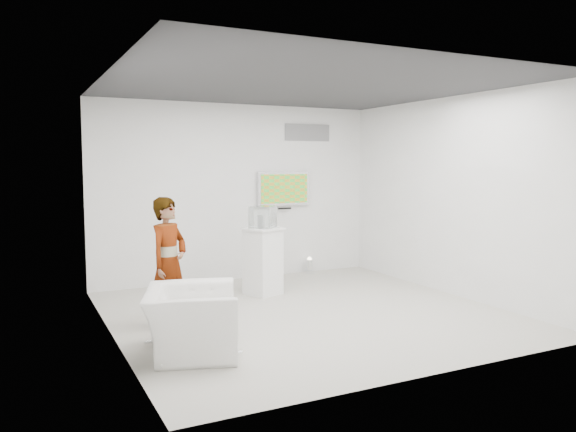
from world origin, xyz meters
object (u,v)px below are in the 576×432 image
object	(u,v)px
person	(169,263)
pedestal	(263,261)
floor_uplight	(309,266)
armchair	(191,321)
tv	(283,189)

from	to	relation	value
person	pedestal	world-z (taller)	person
floor_uplight	person	bearing A→B (deg)	-144.97
person	armchair	xyz separation A→B (m)	(-0.03, -1.03, -0.45)
pedestal	floor_uplight	distance (m)	1.83
tv	pedestal	xyz separation A→B (m)	(-0.94, -1.21, -1.04)
pedestal	armchair	bearing A→B (deg)	-129.64
armchair	tv	bearing A→B (deg)	-20.78
tv	person	bearing A→B (deg)	-139.13
armchair	pedestal	world-z (taller)	pedestal
pedestal	floor_uplight	bearing A→B (deg)	38.19
armchair	pedestal	size ratio (longest dim) A/B	1.04
tv	floor_uplight	size ratio (longest dim) A/B	3.50
tv	pedestal	bearing A→B (deg)	-127.66
tv	armchair	size ratio (longest dim) A/B	0.94
person	floor_uplight	size ratio (longest dim) A/B	5.58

